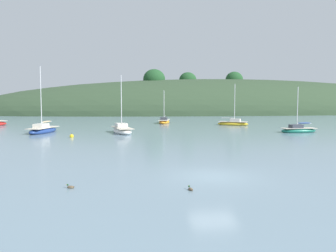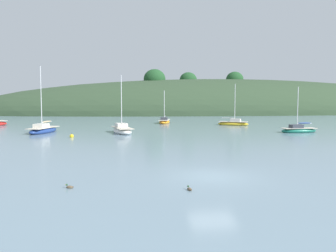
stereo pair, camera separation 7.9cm
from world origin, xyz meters
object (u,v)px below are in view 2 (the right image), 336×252
Objects in this scene: duck_straggler at (189,189)px; duck_lone_right at (70,187)px; sailboat_navy_dinghy at (164,121)px; sailboat_blue_center at (122,130)px; mooring_buoy_inner at (72,136)px; sailboat_teal_outer at (299,130)px; sailboat_cream_ketch at (43,130)px; sailboat_yellow_far at (233,123)px.

duck_lone_right is at bearing 169.20° from duck_straggler.
duck_straggler is (-3.75, -43.94, -0.27)m from sailboat_navy_dinghy.
mooring_buoy_inner is at bearing -142.77° from sailboat_blue_center.
mooring_buoy_inner is (-27.57, -2.14, -0.19)m from sailboat_teal_outer.
sailboat_blue_center is 22.18m from sailboat_teal_outer.
mooring_buoy_inner reaches higher than duck_lone_right.
sailboat_cream_ketch is (-9.78, 1.34, 0.01)m from sailboat_blue_center.
sailboat_teal_outer is 32.05m from sailboat_cream_ketch.
sailboat_blue_center is at bearing 85.27° from duck_lone_right.
sailboat_cream_ketch reaches higher than sailboat_yellow_far.
duck_straggler is 1.00× the size of duck_lone_right.
duck_lone_right is at bearing -118.20° from sailboat_yellow_far.
sailboat_teal_outer is 14.02× the size of duck_straggler.
sailboat_teal_outer reaches higher than duck_lone_right.
sailboat_yellow_far is at bearing 18.53° from sailboat_cream_ketch.
mooring_buoy_inner is at bearing 98.41° from duck_lone_right.
sailboat_cream_ketch is at bearing 172.19° from sailboat_blue_center.
sailboat_cream_ketch is 28.78m from duck_lone_right.
sailboat_cream_ketch is 20.09× the size of duck_lone_right.
sailboat_teal_outer is 31.59m from duck_straggler.
sailboat_yellow_far is 28.90m from sailboat_cream_ketch.
sailboat_teal_outer reaches higher than sailboat_navy_dinghy.
sailboat_navy_dinghy is 23.78m from sailboat_teal_outer.
sailboat_cream_ketch is 15.60× the size of mooring_buoy_inner.
duck_lone_right is (-9.32, -42.88, -0.27)m from sailboat_navy_dinghy.
duck_straggler is (13.16, -28.82, -0.31)m from sailboat_cream_ketch.
sailboat_teal_outer is 10.92× the size of mooring_buoy_inner.
sailboat_teal_outer is 27.65m from mooring_buoy_inner.
sailboat_navy_dinghy is 22.69m from sailboat_cream_ketch.
sailboat_navy_dinghy is at bearing 41.79° from sailboat_cream_ketch.
sailboat_navy_dinghy is 17.94m from sailboat_blue_center.
sailboat_blue_center is 17.45× the size of duck_straggler.
sailboat_blue_center reaches higher than duck_lone_right.
mooring_buoy_inner is at bearing -51.97° from sailboat_cream_ketch.
sailboat_cream_ketch is at bearing -161.47° from sailboat_yellow_far.
duck_straggler is at bearing -110.54° from sailboat_yellow_far.
sailboat_cream_ketch is (-16.91, -15.12, 0.04)m from sailboat_navy_dinghy.
mooring_buoy_inner is at bearing 110.79° from duck_straggler.
sailboat_yellow_far is 1.15× the size of sailboat_teal_outer.
sailboat_cream_ketch is at bearing -138.21° from sailboat_navy_dinghy.
sailboat_cream_ketch is 6.99m from mooring_buoy_inner.
duck_straggler is at bearing -94.88° from sailboat_navy_dinghy.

